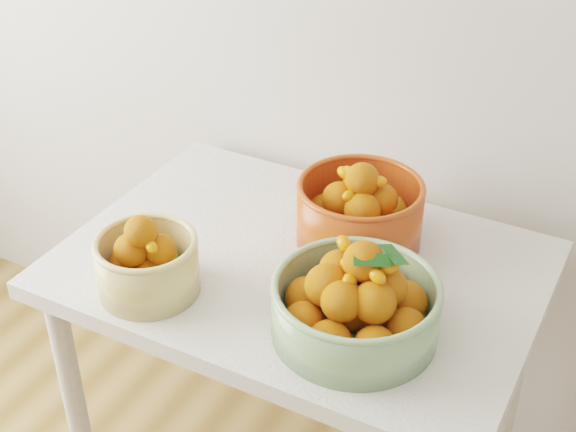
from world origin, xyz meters
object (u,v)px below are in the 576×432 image
at_px(table, 300,297).
at_px(bowl_green, 356,304).
at_px(bowl_cream, 147,263).
at_px(bowl_orange, 359,212).

xyz_separation_m(table, bowl_green, (0.19, -0.15, 0.17)).
relative_size(bowl_cream, bowl_orange, 0.74).
relative_size(table, bowl_orange, 2.88).
bearing_deg(bowl_orange, table, -121.40).
height_order(bowl_green, bowl_orange, bowl_green).
height_order(bowl_cream, bowl_green, bowl_green).
relative_size(table, bowl_cream, 3.91).
xyz_separation_m(table, bowl_orange, (0.08, 0.13, 0.17)).
bearing_deg(bowl_orange, bowl_green, -67.43).
bearing_deg(bowl_orange, bowl_cream, -130.52).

